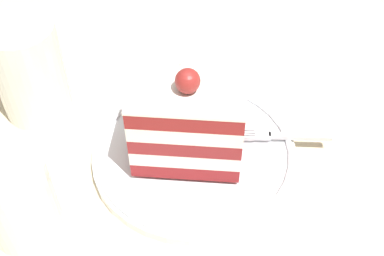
% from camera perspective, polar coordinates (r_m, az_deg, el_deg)
% --- Properties ---
extents(ground_plane, '(2.40, 2.40, 0.00)m').
position_cam_1_polar(ground_plane, '(0.51, -0.82, -2.04)').
color(ground_plane, beige).
extents(dessert_plate, '(0.21, 0.21, 0.02)m').
position_cam_1_polar(dessert_plate, '(0.50, 0.00, -3.00)').
color(dessert_plate, silver).
rests_on(dessert_plate, ground_plane).
extents(cake_slice, '(0.12, 0.11, 0.11)m').
position_cam_1_polar(cake_slice, '(0.45, -0.55, 0.52)').
color(cake_slice, maroon).
rests_on(cake_slice, dessert_plate).
extents(whipped_cream_dollop, '(0.04, 0.04, 0.05)m').
position_cam_1_polar(whipped_cream_dollop, '(0.52, 0.27, 5.55)').
color(whipped_cream_dollop, white).
rests_on(whipped_cream_dollop, dessert_plate).
extents(fork, '(0.10, 0.07, 0.00)m').
position_cam_1_polar(fork, '(0.50, 9.62, -0.89)').
color(fork, silver).
rests_on(fork, dessert_plate).
extents(drink_glass_near, '(0.07, 0.07, 0.11)m').
position_cam_1_polar(drink_glass_near, '(0.55, -18.34, 5.89)').
color(drink_glass_near, white).
rests_on(drink_glass_near, ground_plane).
extents(drink_glass_far, '(0.06, 0.06, 0.08)m').
position_cam_1_polar(drink_glass_far, '(0.45, -19.61, -8.13)').
color(drink_glass_far, white).
rests_on(drink_glass_far, ground_plane).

